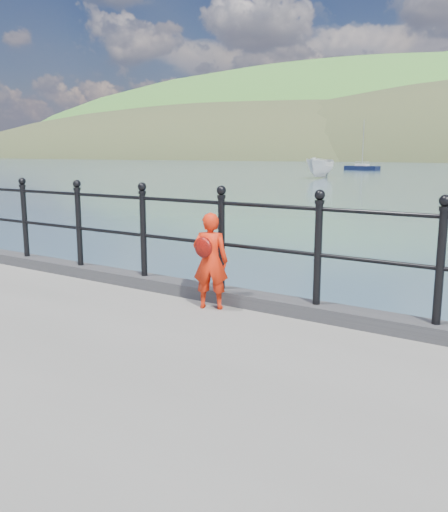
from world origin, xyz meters
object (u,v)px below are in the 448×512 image
Objects in this scene: child at (210,260)px; launch_white at (321,168)px; railing at (180,227)px; sailboat_left at (362,168)px.

launch_white reaches higher than child.
railing reaches higher than launch_white.
sailboat_left is (-26.33, 78.14, -1.21)m from child.
launch_white is at bearing -91.76° from child.
sailboat_left reaches higher than child.
sailboat_left is at bearing -95.75° from child.
railing is 53.12m from launch_white.
child is 53.67m from launch_white.
railing is at bearing -73.35° from launch_white.
child is 0.19× the size of launch_white.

